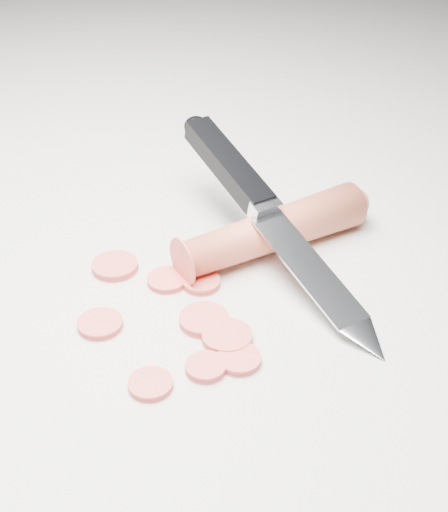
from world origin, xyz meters
The scene contains 12 objects.
ground centered at (0.00, 0.00, 0.00)m, with size 2.40×2.40×0.00m, color silver.
carrot centered at (0.03, 0.07, 0.02)m, with size 0.04×0.04×0.18m, color #C84E33.
carrot_slice_0 centered at (-0.07, -0.02, 0.00)m, with size 0.04×0.04×0.01m, color #ED4F43.
carrot_slice_1 centered at (-0.04, -0.08, 0.00)m, with size 0.03×0.03×0.01m, color #ED4F43.
carrot_slice_2 centered at (0.05, -0.05, 0.00)m, with size 0.04×0.04×0.01m, color #ED4F43.
carrot_slice_3 centered at (0.06, -0.08, 0.00)m, with size 0.03×0.03×0.01m, color #ED4F43.
carrot_slice_4 centered at (0.00, 0.00, 0.00)m, with size 0.03×0.03×0.01m, color #ED4F43.
carrot_slice_5 centered at (-0.02, -0.01, 0.00)m, with size 0.03×0.03×0.01m, color #ED4F43.
carrot_slice_6 centered at (0.03, -0.12, 0.00)m, with size 0.03×0.03×0.01m, color #ED4F43.
carrot_slice_7 centered at (0.07, -0.06, 0.00)m, with size 0.03×0.03×0.01m, color #ED4F43.
carrot_slice_8 centered at (0.03, -0.04, 0.00)m, with size 0.04×0.04×0.01m, color #ED4F43.
kitchen_knife centered at (0.04, 0.06, 0.04)m, with size 0.27×0.17×0.08m, color silver, non-canonical shape.
Camera 1 is at (0.24, -0.39, 0.35)m, focal length 50.00 mm.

